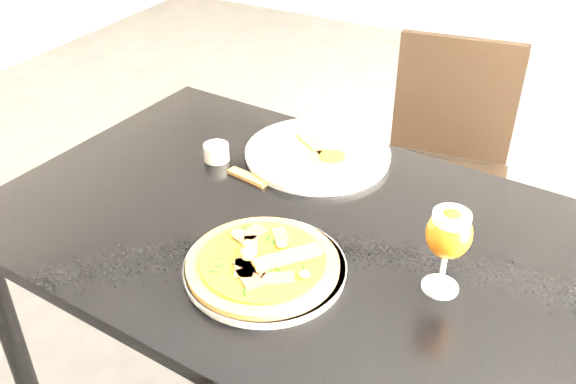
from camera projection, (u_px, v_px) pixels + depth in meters
The scene contains 10 objects.
ground at pixel (259, 354), 1.98m from camera, with size 6.00×6.00×0.00m, color #4A494C.
dining_table at pixel (288, 256), 1.34m from camera, with size 1.25×0.88×0.75m.
chair_far at pixel (442, 168), 2.01m from camera, with size 0.45×0.45×0.85m.
plate_main at pixel (265, 268), 1.16m from camera, with size 0.29×0.29×0.02m, color white.
pizza at pixel (263, 262), 1.15m from camera, with size 0.27×0.27×0.03m.
plate_second at pixel (318, 154), 1.50m from camera, with size 0.34×0.34×0.02m, color white.
crust_scraps at pixel (326, 153), 1.47m from camera, with size 0.19×0.14×0.01m.
loose_crust at pixel (248, 177), 1.42m from camera, with size 0.10×0.02×0.01m, color #945823.
sauce_cup at pixel (216, 152), 1.48m from camera, with size 0.06×0.06×0.04m.
beer_glass at pixel (449, 234), 1.06m from camera, with size 0.08×0.08×0.16m.
Camera 1 is at (0.74, -1.17, 1.51)m, focal length 40.00 mm.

